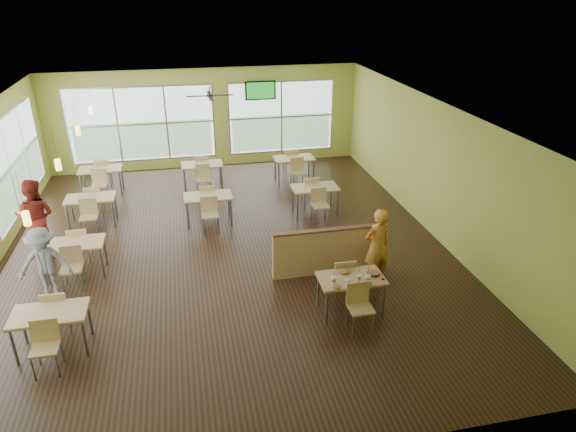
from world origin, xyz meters
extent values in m
plane|color=black|center=(0.00, 0.00, 0.00)|extent=(12.00, 12.00, 0.00)
plane|color=white|center=(0.00, 0.00, 3.20)|extent=(12.00, 12.00, 0.00)
cube|color=#AAB74A|center=(0.00, 6.00, 1.60)|extent=(10.00, 0.04, 3.20)
cube|color=#AAB74A|center=(0.00, -6.00, 1.60)|extent=(10.00, 0.04, 3.20)
cube|color=#AAB74A|center=(5.00, 0.00, 1.60)|extent=(0.04, 12.00, 3.20)
cube|color=white|center=(-4.98, 3.00, 1.53)|extent=(0.02, 4.50, 2.35)
cube|color=white|center=(-2.00, 5.98, 1.53)|extent=(4.50, 0.02, 2.35)
cube|color=white|center=(2.50, 5.98, 1.53)|extent=(3.50, 0.02, 2.35)
cube|color=#B7BABC|center=(-4.97, 0.50, 0.35)|extent=(0.04, 9.40, 0.05)
cube|color=#B7BABC|center=(0.25, 5.97, 0.35)|extent=(8.00, 0.04, 0.05)
cube|color=#DAB875|center=(2.00, -3.00, 0.73)|extent=(1.20, 0.70, 0.04)
cube|color=brown|center=(2.00, -3.00, 0.70)|extent=(1.22, 0.71, 0.01)
cylinder|color=slate|center=(1.46, -3.29, 0.35)|extent=(0.05, 0.05, 0.71)
cylinder|color=slate|center=(2.54, -3.29, 0.35)|extent=(0.05, 0.05, 0.71)
cylinder|color=slate|center=(1.46, -2.71, 0.35)|extent=(0.05, 0.05, 0.71)
cylinder|color=slate|center=(2.54, -2.71, 0.35)|extent=(0.05, 0.05, 0.71)
cube|color=#DAB875|center=(2.00, -2.45, 0.45)|extent=(0.42, 0.42, 0.04)
cube|color=#DAB875|center=(2.00, -2.26, 0.67)|extent=(0.42, 0.04, 0.40)
cube|color=#DAB875|center=(2.00, -3.55, 0.45)|extent=(0.42, 0.42, 0.04)
cube|color=#DAB875|center=(2.00, -3.74, 0.67)|extent=(0.42, 0.04, 0.40)
cube|color=#DAB875|center=(2.00, -1.55, 0.50)|extent=(2.40, 0.12, 1.00)
cube|color=brown|center=(2.00, -1.55, 1.02)|extent=(2.40, 0.14, 0.04)
cube|color=#DAB875|center=(-3.20, -3.00, 0.73)|extent=(1.20, 0.70, 0.04)
cube|color=brown|center=(-3.20, -3.00, 0.70)|extent=(1.22, 0.71, 0.01)
cylinder|color=slate|center=(-3.74, -3.29, 0.35)|extent=(0.05, 0.05, 0.71)
cylinder|color=slate|center=(-2.66, -3.29, 0.35)|extent=(0.05, 0.05, 0.71)
cylinder|color=slate|center=(-3.74, -2.71, 0.35)|extent=(0.05, 0.05, 0.71)
cylinder|color=slate|center=(-2.66, -2.71, 0.35)|extent=(0.05, 0.05, 0.71)
cube|color=#DAB875|center=(-3.20, -2.45, 0.45)|extent=(0.42, 0.42, 0.04)
cube|color=#DAB875|center=(-3.20, -2.26, 0.67)|extent=(0.42, 0.04, 0.40)
cube|color=#DAB875|center=(-3.20, -3.55, 0.45)|extent=(0.42, 0.42, 0.04)
cube|color=#DAB875|center=(-3.20, -3.74, 0.67)|extent=(0.42, 0.04, 0.40)
cube|color=#DAB875|center=(-3.20, -0.50, 0.73)|extent=(1.20, 0.70, 0.04)
cube|color=brown|center=(-3.20, -0.50, 0.70)|extent=(1.22, 0.71, 0.01)
cylinder|color=slate|center=(-3.74, -0.79, 0.35)|extent=(0.05, 0.05, 0.71)
cylinder|color=slate|center=(-2.66, -0.79, 0.35)|extent=(0.05, 0.05, 0.71)
cylinder|color=slate|center=(-3.74, -0.21, 0.35)|extent=(0.05, 0.05, 0.71)
cylinder|color=slate|center=(-2.66, -0.21, 0.35)|extent=(0.05, 0.05, 0.71)
cube|color=#DAB875|center=(-3.20, 0.05, 0.45)|extent=(0.42, 0.42, 0.04)
cube|color=#DAB875|center=(-3.20, 0.24, 0.67)|extent=(0.42, 0.04, 0.40)
cube|color=#DAB875|center=(-3.20, -1.05, 0.45)|extent=(0.42, 0.42, 0.04)
cube|color=#DAB875|center=(-3.20, -1.24, 0.67)|extent=(0.42, 0.04, 0.40)
cube|color=#DAB875|center=(-3.20, 2.00, 0.73)|extent=(1.20, 0.70, 0.04)
cube|color=brown|center=(-3.20, 2.00, 0.70)|extent=(1.22, 0.71, 0.01)
cylinder|color=slate|center=(-3.74, 1.71, 0.35)|extent=(0.05, 0.05, 0.71)
cylinder|color=slate|center=(-2.66, 1.71, 0.35)|extent=(0.05, 0.05, 0.71)
cylinder|color=slate|center=(-3.74, 2.29, 0.35)|extent=(0.05, 0.05, 0.71)
cylinder|color=slate|center=(-2.66, 2.29, 0.35)|extent=(0.05, 0.05, 0.71)
cube|color=#DAB875|center=(-3.20, 2.55, 0.45)|extent=(0.42, 0.42, 0.04)
cube|color=#DAB875|center=(-3.20, 2.74, 0.67)|extent=(0.42, 0.04, 0.40)
cube|color=#DAB875|center=(-3.20, 1.45, 0.45)|extent=(0.42, 0.42, 0.04)
cube|color=#DAB875|center=(-3.20, 1.26, 0.67)|extent=(0.42, 0.04, 0.40)
cube|color=#DAB875|center=(-3.20, 4.20, 0.73)|extent=(1.20, 0.70, 0.04)
cube|color=brown|center=(-3.20, 4.20, 0.70)|extent=(1.22, 0.71, 0.01)
cylinder|color=slate|center=(-3.74, 3.91, 0.35)|extent=(0.05, 0.05, 0.71)
cylinder|color=slate|center=(-2.66, 3.91, 0.35)|extent=(0.05, 0.05, 0.71)
cylinder|color=slate|center=(-3.74, 4.49, 0.35)|extent=(0.05, 0.05, 0.71)
cylinder|color=slate|center=(-2.66, 4.49, 0.35)|extent=(0.05, 0.05, 0.71)
cube|color=#DAB875|center=(-3.20, 4.75, 0.45)|extent=(0.42, 0.42, 0.04)
cube|color=#DAB875|center=(-3.20, 4.94, 0.67)|extent=(0.42, 0.04, 0.40)
cube|color=#DAB875|center=(-3.20, 3.65, 0.45)|extent=(0.42, 0.42, 0.04)
cube|color=#DAB875|center=(-3.20, 3.46, 0.67)|extent=(0.42, 0.04, 0.40)
cube|color=#DAB875|center=(-0.30, 1.50, 0.73)|extent=(1.20, 0.70, 0.04)
cube|color=brown|center=(-0.30, 1.50, 0.70)|extent=(1.22, 0.71, 0.01)
cylinder|color=slate|center=(-0.84, 1.21, 0.35)|extent=(0.05, 0.05, 0.71)
cylinder|color=slate|center=(0.24, 1.21, 0.35)|extent=(0.05, 0.05, 0.71)
cylinder|color=slate|center=(-0.84, 1.79, 0.35)|extent=(0.05, 0.05, 0.71)
cylinder|color=slate|center=(0.24, 1.79, 0.35)|extent=(0.05, 0.05, 0.71)
cube|color=#DAB875|center=(-0.30, 2.05, 0.45)|extent=(0.42, 0.42, 0.04)
cube|color=#DAB875|center=(-0.30, 2.24, 0.67)|extent=(0.42, 0.04, 0.40)
cube|color=#DAB875|center=(-0.30, 0.95, 0.45)|extent=(0.42, 0.42, 0.04)
cube|color=#DAB875|center=(-0.30, 0.76, 0.67)|extent=(0.42, 0.04, 0.40)
cube|color=#DAB875|center=(-0.30, 4.00, 0.73)|extent=(1.20, 0.70, 0.04)
cube|color=brown|center=(-0.30, 4.00, 0.70)|extent=(1.22, 0.71, 0.01)
cylinder|color=slate|center=(-0.84, 3.71, 0.35)|extent=(0.05, 0.05, 0.71)
cylinder|color=slate|center=(0.24, 3.71, 0.35)|extent=(0.05, 0.05, 0.71)
cylinder|color=slate|center=(-0.84, 4.29, 0.35)|extent=(0.05, 0.05, 0.71)
cylinder|color=slate|center=(0.24, 4.29, 0.35)|extent=(0.05, 0.05, 0.71)
cube|color=#DAB875|center=(-0.30, 4.55, 0.45)|extent=(0.42, 0.42, 0.04)
cube|color=#DAB875|center=(-0.30, 4.74, 0.67)|extent=(0.42, 0.04, 0.40)
cube|color=#DAB875|center=(-0.30, 3.45, 0.45)|extent=(0.42, 0.42, 0.04)
cube|color=#DAB875|center=(-0.30, 3.26, 0.67)|extent=(0.42, 0.04, 0.40)
cube|color=#DAB875|center=(2.50, 1.50, 0.73)|extent=(1.20, 0.70, 0.04)
cube|color=brown|center=(2.50, 1.50, 0.70)|extent=(1.22, 0.71, 0.01)
cylinder|color=slate|center=(1.96, 1.21, 0.35)|extent=(0.05, 0.05, 0.71)
cylinder|color=slate|center=(3.04, 1.21, 0.35)|extent=(0.05, 0.05, 0.71)
cylinder|color=slate|center=(1.96, 1.79, 0.35)|extent=(0.05, 0.05, 0.71)
cylinder|color=slate|center=(3.04, 1.79, 0.35)|extent=(0.05, 0.05, 0.71)
cube|color=#DAB875|center=(2.50, 2.05, 0.45)|extent=(0.42, 0.42, 0.04)
cube|color=#DAB875|center=(2.50, 2.24, 0.67)|extent=(0.42, 0.04, 0.40)
cube|color=#DAB875|center=(2.50, 0.95, 0.45)|extent=(0.42, 0.42, 0.04)
cube|color=#DAB875|center=(2.50, 0.76, 0.67)|extent=(0.42, 0.04, 0.40)
cube|color=#DAB875|center=(2.50, 4.00, 0.73)|extent=(1.20, 0.70, 0.04)
cube|color=brown|center=(2.50, 4.00, 0.70)|extent=(1.22, 0.71, 0.01)
cylinder|color=slate|center=(1.96, 3.71, 0.35)|extent=(0.05, 0.05, 0.71)
cylinder|color=slate|center=(3.04, 3.71, 0.35)|extent=(0.05, 0.05, 0.71)
cylinder|color=slate|center=(1.96, 4.29, 0.35)|extent=(0.05, 0.05, 0.71)
cylinder|color=slate|center=(3.04, 4.29, 0.35)|extent=(0.05, 0.05, 0.71)
cube|color=#DAB875|center=(2.50, 4.55, 0.45)|extent=(0.42, 0.42, 0.04)
cube|color=#DAB875|center=(2.50, 4.74, 0.67)|extent=(0.42, 0.04, 0.40)
cube|color=#DAB875|center=(2.50, 3.45, 0.45)|extent=(0.42, 0.42, 0.04)
cube|color=#DAB875|center=(2.50, 3.26, 0.67)|extent=(0.42, 0.04, 0.40)
cylinder|color=#2D2119|center=(-3.20, -3.00, 2.85)|extent=(0.01, 0.01, 0.70)
cylinder|color=gold|center=(-3.20, -3.00, 2.45)|extent=(0.11, 0.11, 0.22)
cylinder|color=#2D2119|center=(-3.20, -0.50, 2.85)|extent=(0.01, 0.01, 0.70)
cylinder|color=gold|center=(-3.20, -0.50, 2.45)|extent=(0.11, 0.11, 0.22)
cylinder|color=#2D2119|center=(-3.20, 2.00, 2.85)|extent=(0.01, 0.01, 0.70)
cylinder|color=gold|center=(-3.20, 2.00, 2.45)|extent=(0.11, 0.11, 0.22)
cylinder|color=#2D2119|center=(-3.20, 4.20, 2.85)|extent=(0.01, 0.01, 0.70)
cylinder|color=gold|center=(-3.20, 4.20, 2.45)|extent=(0.11, 0.11, 0.22)
cylinder|color=#2D2119|center=(0.00, 3.00, 3.08)|extent=(0.03, 0.03, 0.24)
cylinder|color=#2D2119|center=(0.00, 3.00, 2.94)|extent=(0.16, 0.16, 0.06)
cube|color=#2D2119|center=(0.35, 3.00, 2.94)|extent=(0.55, 0.10, 0.01)
cube|color=#2D2119|center=(0.00, 3.35, 2.94)|extent=(0.10, 0.55, 0.01)
cube|color=#2D2119|center=(-0.35, 3.00, 2.94)|extent=(0.55, 0.10, 0.01)
cube|color=#2D2119|center=(0.00, 2.65, 2.94)|extent=(0.10, 0.55, 0.01)
cube|color=black|center=(1.80, 5.90, 2.45)|extent=(1.00, 0.06, 0.60)
cube|color=#1C8C24|center=(1.80, 5.87, 2.45)|extent=(0.90, 0.01, 0.52)
imported|color=orange|center=(2.85, -2.08, 0.81)|extent=(0.67, 0.52, 1.63)
imported|color=maroon|center=(-4.16, 0.65, 0.90)|extent=(0.96, 0.79, 1.79)
imported|color=slate|center=(-3.60, -1.31, 0.75)|extent=(0.98, 0.56, 1.51)
cone|color=white|center=(1.62, -3.12, 0.81)|extent=(0.09, 0.09, 0.12)
cylinder|color=red|center=(1.62, -3.12, 0.81)|extent=(0.09, 0.09, 0.04)
cylinder|color=white|center=(1.62, -3.12, 0.88)|extent=(0.10, 0.10, 0.01)
cylinder|color=blue|center=(1.62, -3.12, 0.98)|extent=(0.03, 0.06, 0.22)
cone|color=white|center=(1.85, -3.23, 0.81)|extent=(0.09, 0.09, 0.12)
cylinder|color=red|center=(1.85, -3.23, 0.81)|extent=(0.08, 0.08, 0.03)
cylinder|color=white|center=(1.85, -3.23, 0.87)|extent=(0.09, 0.09, 0.01)
cylinder|color=#CFA907|center=(1.85, -3.23, 0.97)|extent=(0.03, 0.05, 0.21)
cone|color=white|center=(2.09, -3.13, 0.81)|extent=(0.08, 0.08, 0.11)
cylinder|color=red|center=(2.09, -3.13, 0.81)|extent=(0.08, 0.08, 0.03)
cylinder|color=white|center=(2.09, -3.13, 0.87)|extent=(0.09, 0.09, 0.01)
cylinder|color=red|center=(2.09, -3.13, 0.96)|extent=(0.01, 0.05, 0.20)
cone|color=white|center=(2.23, -3.21, 0.82)|extent=(0.10, 0.10, 0.13)
cylinder|color=red|center=(2.23, -3.21, 0.82)|extent=(0.09, 0.09, 0.04)
cylinder|color=white|center=(2.23, -3.21, 0.89)|extent=(0.10, 0.10, 0.01)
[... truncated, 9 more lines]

